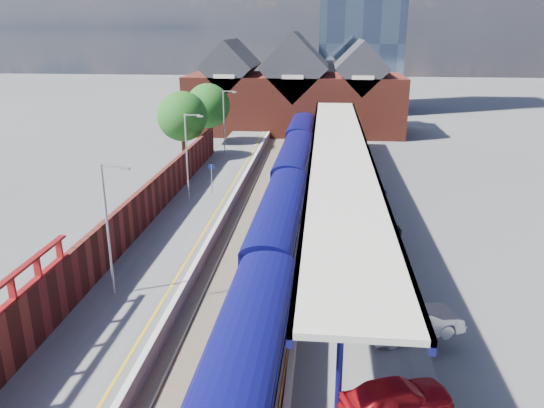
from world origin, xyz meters
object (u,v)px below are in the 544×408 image
Objects in this scene: parked_car_dark at (371,224)px; parked_car_blue at (360,191)px; lamp_post_d at (225,119)px; parked_car_red at (396,397)px; platform_sign at (212,174)px; parked_car_silver at (413,321)px; lamp_post_c at (188,152)px; lamp_post_b at (110,222)px; train at (288,186)px.

parked_car_dark is 7.68m from parked_car_blue.
lamp_post_d is 1.68× the size of parked_car_red.
platform_sign is 0.54× the size of parked_car_silver.
lamp_post_d is at bearing -3.54° from parked_car_red.
lamp_post_d is (0.00, 16.00, 0.00)m from lamp_post_c.
lamp_post_b reaches higher than parked_car_dark.
parked_car_silver is at bearing -36.74° from parked_car_red.
parked_car_silver is 1.10× the size of parked_car_dark.
train is at bearing 7.56° from lamp_post_c.
lamp_post_d reaches higher than parked_car_blue.
parked_car_red is at bearing -30.30° from lamp_post_b.
parked_car_silver is 20.50m from parked_car_blue.
lamp_post_b and lamp_post_d have the same top height.
parked_car_red is at bearing -60.60° from lamp_post_c.
lamp_post_c is 2.80× the size of platform_sign.
parked_car_blue is at bearing -22.65° from parked_car_red.
train reaches higher than parked_car_blue.
parked_car_dark is (12.61, -7.77, -1.08)m from platform_sign.
parked_car_silver is (1.37, 5.29, 0.05)m from parked_car_red.
lamp_post_b is 1.68× the size of parked_car_red.
train is 14.56× the size of parked_car_blue.
platform_sign is (1.36, -14.00, -2.30)m from lamp_post_d.
parked_car_dark is at bearing -22.44° from lamp_post_c.
lamp_post_d is 42.19m from parked_car_red.
lamp_post_b is 2.80× the size of platform_sign.
parked_car_dark is at bearing -48.08° from train.
platform_sign is 24.59m from parked_car_silver.
parked_car_silver is 12.82m from parked_car_dark.
parked_car_blue reaches higher than parked_car_dark.
parked_car_blue is (-0.32, 7.67, 0.02)m from parked_car_dark.
train is 15.79× the size of parked_car_dark.
parked_car_blue is at bearing -45.92° from lamp_post_d.
lamp_post_d is 1.52× the size of parked_car_silver.
parked_car_red is (13.44, -7.85, -3.28)m from lamp_post_b.
parked_car_silver is at bearing -56.80° from platform_sign.
lamp_post_c is at bearing -172.44° from train.
train reaches higher than parked_car_silver.
parked_car_blue is at bearing 25.40° from parked_car_dark.
lamp_post_d is at bearing 90.00° from lamp_post_c.
lamp_post_b is (-7.86, -17.04, 2.87)m from train.
train is at bearing -3.23° from parked_car_silver.
lamp_post_d is at bearing 117.71° from train.
lamp_post_b reaches higher than parked_car_blue.
lamp_post_c is 1.00× the size of lamp_post_d.
lamp_post_b reaches higher than train.
parked_car_blue is (12.29, -0.10, -1.06)m from platform_sign.
platform_sign reaches higher than train.
platform_sign is (-6.49, 0.96, 0.57)m from train.
parked_car_dark is at bearing 36.21° from lamp_post_b.
train is 9.42× the size of lamp_post_d.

